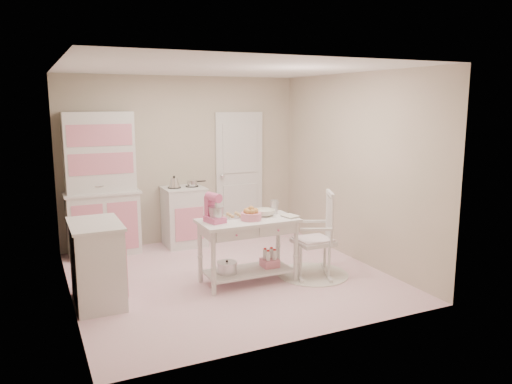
% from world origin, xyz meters
% --- Properties ---
extents(room_shell, '(3.84, 3.84, 2.62)m').
position_xyz_m(room_shell, '(0.00, 0.00, 1.65)').
color(room_shell, pink).
rests_on(room_shell, ground).
extents(door, '(0.82, 0.05, 2.04)m').
position_xyz_m(door, '(0.95, 1.87, 1.02)').
color(door, silver).
rests_on(door, ground).
extents(hutch, '(1.06, 0.50, 2.08)m').
position_xyz_m(hutch, '(-1.30, 1.66, 1.04)').
color(hutch, silver).
rests_on(hutch, ground).
extents(stove, '(0.62, 0.57, 0.92)m').
position_xyz_m(stove, '(-0.10, 1.61, 0.46)').
color(stove, silver).
rests_on(stove, ground).
extents(base_cabinet, '(0.54, 0.84, 0.92)m').
position_xyz_m(base_cabinet, '(-1.63, -0.19, 0.46)').
color(base_cabinet, silver).
rests_on(base_cabinet, ground).
extents(lace_rug, '(0.92, 0.92, 0.01)m').
position_xyz_m(lace_rug, '(1.01, -0.41, 0.01)').
color(lace_rug, white).
rests_on(lace_rug, ground).
extents(rocking_chair, '(0.73, 0.85, 1.10)m').
position_xyz_m(rocking_chair, '(1.01, -0.41, 0.55)').
color(rocking_chair, silver).
rests_on(rocking_chair, ground).
extents(work_table, '(1.20, 0.60, 0.80)m').
position_xyz_m(work_table, '(0.15, -0.29, 0.40)').
color(work_table, silver).
rests_on(work_table, ground).
extents(stand_mixer, '(0.26, 0.32, 0.34)m').
position_xyz_m(stand_mixer, '(-0.27, -0.27, 0.97)').
color(stand_mixer, '#D95B8E').
rests_on(stand_mixer, work_table).
extents(cookie_tray, '(0.34, 0.24, 0.02)m').
position_xyz_m(cookie_tray, '(-0.00, -0.11, 0.81)').
color(cookie_tray, silver).
rests_on(cookie_tray, work_table).
extents(bread_basket, '(0.25, 0.25, 0.09)m').
position_xyz_m(bread_basket, '(0.17, -0.34, 0.85)').
color(bread_basket, pink).
rests_on(bread_basket, work_table).
extents(mixing_bowl, '(0.26, 0.26, 0.08)m').
position_xyz_m(mixing_bowl, '(0.41, -0.21, 0.84)').
color(mixing_bowl, silver).
rests_on(mixing_bowl, work_table).
extents(metal_pitcher, '(0.10, 0.10, 0.17)m').
position_xyz_m(metal_pitcher, '(0.59, -0.13, 0.89)').
color(metal_pitcher, silver).
rests_on(metal_pitcher, work_table).
extents(recipe_book, '(0.20, 0.24, 0.02)m').
position_xyz_m(recipe_book, '(0.60, -0.41, 0.81)').
color(recipe_book, silver).
rests_on(recipe_book, work_table).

